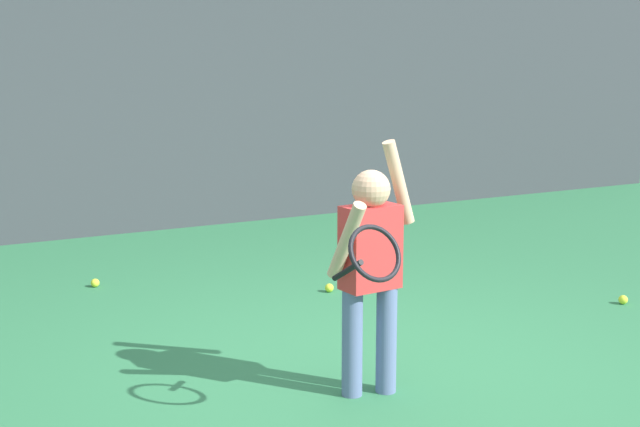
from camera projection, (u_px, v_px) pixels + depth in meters
The scene contains 9 objects.
ground_plane at pixel (372, 373), 4.95m from camera, with size 20.00×20.00×0.00m, color #2D7247.
back_fence_windscreen at pixel (138, 36), 8.47m from camera, with size 13.90×0.08×3.88m, color #383D42.
fence_post_2 at pixel (339, 30), 9.54m from camera, with size 0.09×0.09×4.03m, color slate.
fence_post_3 at pixel (636, 34), 11.61m from camera, with size 0.09×0.09×4.03m, color slate.
tennis_player at pixel (371, 262), 4.50m from camera, with size 0.68×0.62×1.35m.
tennis_ball_1 at pixel (382, 223), 9.04m from camera, with size 0.07×0.07×0.07m, color #CCE033.
tennis_ball_2 at pixel (95, 283), 6.73m from camera, with size 0.07×0.07×0.07m, color #CCE033.
tennis_ball_3 at pixel (623, 300), 6.28m from camera, with size 0.07×0.07×0.07m, color #CCE033.
tennis_ball_4 at pixel (329, 288), 6.59m from camera, with size 0.07×0.07×0.07m, color #CCE033.
Camera 1 is at (-2.44, -4.02, 1.81)m, focal length 48.90 mm.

